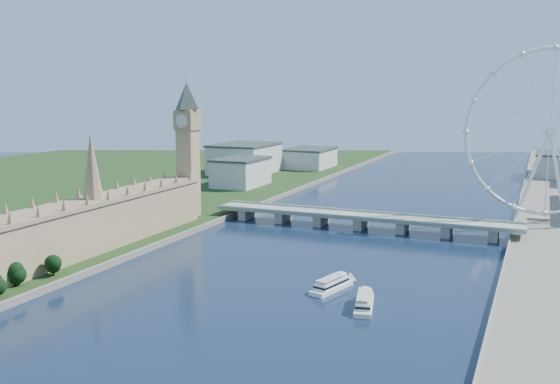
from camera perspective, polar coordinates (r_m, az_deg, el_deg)
The scene contains 7 objects.
parliament_range at distance 388.67m, azimuth -16.59°, elevation -2.75°, with size 24.00×200.00×70.00m.
big_ben at distance 469.78m, azimuth -8.45°, elevation 5.46°, with size 20.02×20.02×110.00m.
westminster_bridge at distance 447.01m, azimuth 7.42°, elevation -2.46°, with size 220.00×22.00×9.50m.
london_eye at distance 478.22m, azimuth 23.46°, elevation 4.98°, with size 113.60×39.12×124.30m.
city_skyline at distance 691.22m, azimuth 16.42°, elevation 2.22°, with size 505.00×280.00×32.00m.
tour_boat_near at distance 310.43m, azimuth 4.74°, elevation -8.91°, with size 8.04×31.37×6.95m, color white, non-canonical shape.
tour_boat_far at distance 287.52m, azimuth 7.68°, elevation -10.46°, with size 8.02×31.32×6.93m, color white, non-canonical shape.
Camera 1 is at (116.13, -122.27, 96.20)m, focal length 40.00 mm.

